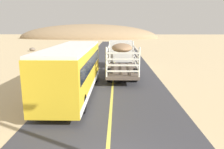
{
  "coord_description": "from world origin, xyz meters",
  "views": [
    {
      "loc": [
        0.32,
        -5.52,
        4.47
      ],
      "look_at": [
        0.0,
        8.24,
        1.4
      ],
      "focal_mm": 34.59,
      "sensor_mm": 36.0,
      "label": 1
    }
  ],
  "objects": [
    {
      "name": "distant_hill",
      "position": [
        -10.75,
        79.07,
        0.0
      ],
      "size": [
        53.46,
        22.82,
        10.71
      ],
      "primitive_type": "ellipsoid",
      "color": "#997C5A",
      "rests_on": "ground"
    },
    {
      "name": "car_far",
      "position": [
        1.17,
        35.66,
        0.69
      ],
      "size": [
        1.8,
        4.4,
        1.46
      ],
      "color": "black",
      "rests_on": "road_surface"
    },
    {
      "name": "livestock_truck",
      "position": [
        0.74,
        16.28,
        1.79
      ],
      "size": [
        2.53,
        9.7,
        3.02
      ],
      "color": "silver",
      "rests_on": "road_surface"
    },
    {
      "name": "boulder_mid_field",
      "position": [
        -15.3,
        33.94,
        0.33
      ],
      "size": [
        1.13,
        0.95,
        0.67
      ],
      "primitive_type": "ellipsoid",
      "color": "#756656",
      "rests_on": "ground"
    },
    {
      "name": "bus",
      "position": [
        -2.57,
        8.35,
        1.75
      ],
      "size": [
        2.54,
        10.0,
        3.21
      ],
      "color": "gold",
      "rests_on": "road_surface"
    }
  ]
}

